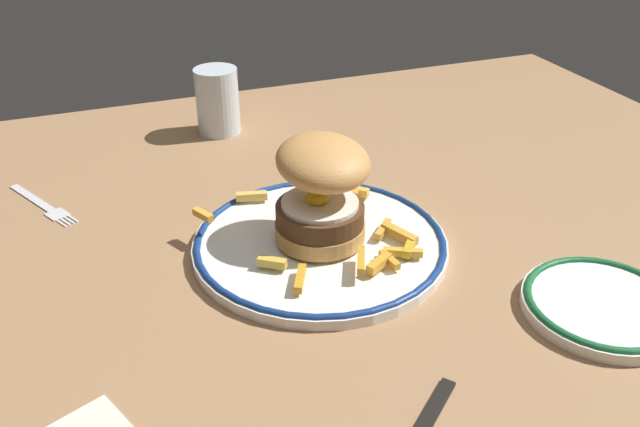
{
  "coord_description": "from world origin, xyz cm",
  "views": [
    {
      "loc": [
        -23.95,
        -57.65,
        41.2
      ],
      "look_at": [
        -1.7,
        0.94,
        4.6
      ],
      "focal_mm": 37.83,
      "sensor_mm": 36.0,
      "label": 1
    }
  ],
  "objects_px": {
    "burger": "(322,190)",
    "fork": "(43,205)",
    "water_glass": "(218,106)",
    "dinner_plate": "(320,243)",
    "side_plate": "(603,305)"
  },
  "relations": [
    {
      "from": "water_glass",
      "to": "burger",
      "type": "bearing_deg",
      "value": -85.04
    },
    {
      "from": "burger",
      "to": "side_plate",
      "type": "xyz_separation_m",
      "value": [
        0.21,
        -0.21,
        -0.06
      ]
    },
    {
      "from": "burger",
      "to": "fork",
      "type": "distance_m",
      "value": 0.36
    },
    {
      "from": "burger",
      "to": "side_plate",
      "type": "relative_size",
      "value": 0.85
    },
    {
      "from": "water_glass",
      "to": "dinner_plate",
      "type": "bearing_deg",
      "value": -85.73
    },
    {
      "from": "fork",
      "to": "water_glass",
      "type": "bearing_deg",
      "value": 29.88
    },
    {
      "from": "dinner_plate",
      "to": "fork",
      "type": "height_order",
      "value": "dinner_plate"
    },
    {
      "from": "side_plate",
      "to": "fork",
      "type": "xyz_separation_m",
      "value": [
        -0.5,
        0.41,
        -0.01
      ]
    },
    {
      "from": "dinner_plate",
      "to": "side_plate",
      "type": "relative_size",
      "value": 1.83
    },
    {
      "from": "water_glass",
      "to": "side_plate",
      "type": "distance_m",
      "value": 0.61
    },
    {
      "from": "burger",
      "to": "fork",
      "type": "bearing_deg",
      "value": 144.41
    },
    {
      "from": "water_glass",
      "to": "fork",
      "type": "height_order",
      "value": "water_glass"
    },
    {
      "from": "fork",
      "to": "dinner_plate",
      "type": "bearing_deg",
      "value": -36.69
    },
    {
      "from": "burger",
      "to": "water_glass",
      "type": "xyz_separation_m",
      "value": [
        -0.03,
        0.36,
        -0.03
      ]
    },
    {
      "from": "burger",
      "to": "fork",
      "type": "xyz_separation_m",
      "value": [
        -0.29,
        0.21,
        -0.07
      ]
    }
  ]
}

